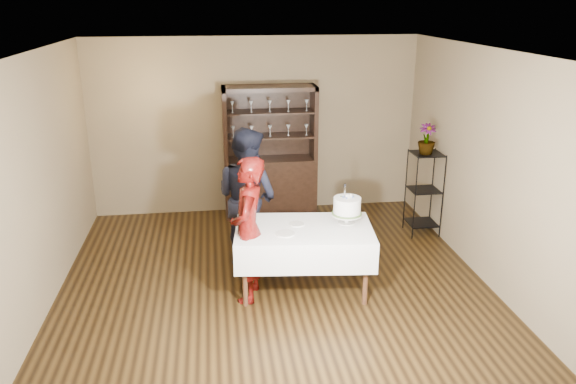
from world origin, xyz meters
The scene contains 14 objects.
floor centered at (0.00, 0.00, 0.00)m, with size 5.00×5.00×0.00m, color black.
ceiling centered at (0.00, 0.00, 2.70)m, with size 5.00×5.00×0.00m, color white.
back_wall centered at (0.00, 2.50, 1.35)m, with size 5.00×0.02×2.70m, color #73634A.
wall_left centered at (-2.50, 0.00, 1.35)m, with size 0.02×5.00×2.70m, color #73634A.
wall_right centered at (2.50, 0.00, 1.35)m, with size 0.02×5.00×2.70m, color #73634A.
china_hutch centered at (0.20, 2.25, 0.66)m, with size 1.40×0.48×2.00m.
plant_etagere centered at (2.28, 1.20, 0.65)m, with size 0.42×0.42×1.20m.
cake_table centered at (0.32, -0.22, 0.59)m, with size 1.63×1.11×0.77m.
woman centered at (-0.31, -0.32, 0.82)m, with size 0.60×0.39×1.65m, color #3A0505.
man centered at (-0.26, 0.59, 0.88)m, with size 0.85×0.67×1.76m, color black.
cake centered at (0.83, -0.15, 0.96)m, with size 0.35×0.35×0.48m.
plate_near centered at (0.09, -0.37, 0.78)m, with size 0.21×0.21×0.01m, color silver.
plate_far centered at (0.25, -0.12, 0.78)m, with size 0.17×0.17×0.01m, color silver.
potted_plant centered at (2.24, 1.16, 1.40)m, with size 0.24×0.24×0.42m, color #4A6932.
Camera 1 is at (-0.65, -5.98, 3.21)m, focal length 35.00 mm.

